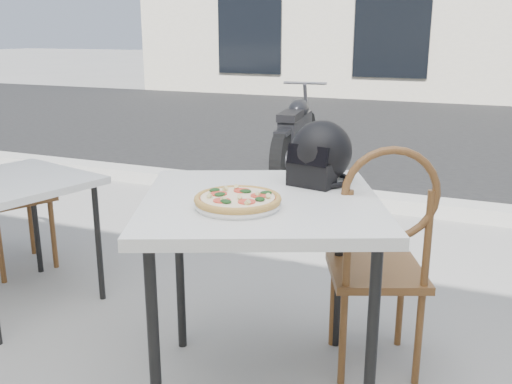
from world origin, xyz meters
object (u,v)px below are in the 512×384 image
at_px(pizza, 238,199).
at_px(helmet, 320,156).
at_px(cafe_chair_main, 382,250).
at_px(motorcycle, 296,135).
at_px(plate, 238,205).
at_px(cafe_table_side, 9,191).
at_px(cafe_table_main, 261,217).

xyz_separation_m(pizza, helmet, (0.17, 0.45, 0.08)).
distance_m(pizza, cafe_chair_main, 0.71).
height_order(pizza, helmet, helmet).
relative_size(pizza, helmet, 1.29).
bearing_deg(helmet, motorcycle, 122.18).
bearing_deg(plate, motorcycle, 106.05).
relative_size(plate, cafe_table_side, 0.45).
relative_size(cafe_table_main, cafe_chair_main, 1.13).
distance_m(plate, motorcycle, 4.05).
bearing_deg(pizza, motorcycle, 106.05).
distance_m(cafe_table_main, cafe_table_side, 1.56).
bearing_deg(cafe_chair_main, cafe_table_side, -19.91).
bearing_deg(motorcycle, plate, -81.36).
bearing_deg(plate, cafe_table_side, 165.92).
height_order(cafe_table_main, cafe_table_side, cafe_table_main).
xyz_separation_m(pizza, cafe_chair_main, (0.44, 0.48, -0.30)).
bearing_deg(motorcycle, cafe_table_side, -103.81).
distance_m(plate, pizza, 0.02).
bearing_deg(plate, cafe_chair_main, 47.22).
xyz_separation_m(cafe_table_main, motorcycle, (-1.14, 3.72, -0.37)).
height_order(cafe_table_main, cafe_chair_main, cafe_chair_main).
bearing_deg(motorcycle, pizza, -81.36).
height_order(cafe_table_main, plate, plate).
bearing_deg(cafe_chair_main, pizza, 24.42).
xyz_separation_m(plate, pizza, (-0.00, 0.00, 0.02)).
height_order(pizza, motorcycle, motorcycle).
distance_m(helmet, motorcycle, 3.69).
xyz_separation_m(plate, cafe_table_side, (-1.50, 0.38, -0.21)).
distance_m(cafe_table_main, helmet, 0.38).
relative_size(plate, pizza, 1.04).
height_order(cafe_table_main, pizza, pizza).
distance_m(cafe_table_main, motorcycle, 3.91).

